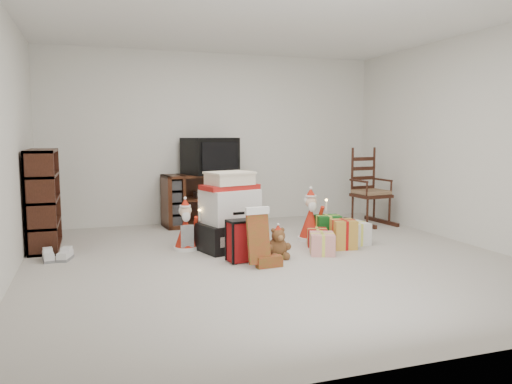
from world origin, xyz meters
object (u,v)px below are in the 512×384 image
mrs_claus_figurine (186,230)px  gift_cluster (335,235)px  santa_figurine (310,220)px  red_suitcase (244,240)px  bookshelf (44,201)px  teddy_bear (278,245)px  tv_stand (208,199)px  sneaker_pair (57,256)px  rocking_chair (369,197)px  gift_pile (230,216)px  crt_television (210,156)px

mrs_claus_figurine → gift_cluster: bearing=-13.5°
santa_figurine → red_suitcase: bearing=-145.6°
bookshelf → teddy_bear: bookshelf is taller
tv_stand → mrs_claus_figurine: size_ratio=2.26×
red_suitcase → sneaker_pair: bearing=152.4°
rocking_chair → red_suitcase: rocking_chair is taller
tv_stand → mrs_claus_figurine: bearing=-118.0°
red_suitcase → mrs_claus_figurine: size_ratio=0.87×
tv_stand → rocking_chair: bearing=-21.3°
gift_pile → mrs_claus_figurine: 0.53m
teddy_bear → santa_figurine: size_ratio=0.50×
red_suitcase → gift_pile: bearing=81.6°
gift_pile → mrs_claus_figurine: size_ratio=1.47×
sneaker_pair → mrs_claus_figurine: bearing=3.7°
red_suitcase → mrs_claus_figurine: (-0.48, 0.73, 0.00)m
santa_figurine → gift_cluster: bearing=-74.5°
gift_cluster → crt_television: bearing=119.4°
teddy_bear → red_suitcase: bearing=-178.2°
sneaker_pair → tv_stand: bearing=38.5°
bookshelf → gift_pile: 2.16m
tv_stand → gift_cluster: 2.17m
gift_cluster → mrs_claus_figurine: bearing=166.5°
mrs_claus_figurine → tv_stand: bearing=67.5°
red_suitcase → teddy_bear: size_ratio=1.59×
teddy_bear → santa_figurine: bearing=45.7°
rocking_chair → gift_cluster: bearing=-140.3°
tv_stand → gift_pile: 1.61m
bookshelf → mrs_claus_figurine: bookshelf is taller
santa_figurine → crt_television: crt_television is taller
bookshelf → gift_pile: bearing=-20.5°
gift_pile → sneaker_pair: (-1.86, 0.08, -0.34)m
bookshelf → gift_pile: size_ratio=1.31×
teddy_bear → mrs_claus_figurine: 1.12m
bookshelf → gift_cluster: 3.40m
crt_television → santa_figurine: bearing=-77.6°
tv_stand → sneaker_pair: tv_stand is taller
tv_stand → teddy_bear: (0.25, -2.17, -0.23)m
tv_stand → teddy_bear: size_ratio=4.12×
santa_figurine → sneaker_pair: santa_figurine is taller
gift_pile → santa_figurine: size_ratio=1.34×
santa_figurine → crt_television: (-0.93, 1.44, 0.75)m
rocking_chair → crt_television: crt_television is taller
bookshelf → red_suitcase: (2.01, -1.33, -0.33)m
teddy_bear → santa_figurine: 1.03m
crt_television → sneaker_pair: bearing=-163.2°
tv_stand → santa_figurine: 1.74m
mrs_claus_figurine → sneaker_pair: (-1.38, -0.07, -0.18)m
gift_pile → red_suitcase: 0.60m
tv_stand → bookshelf: size_ratio=1.17×
santa_figurine → mrs_claus_figurine: bearing=-179.3°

